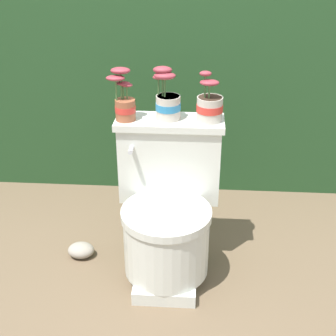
{
  "coord_description": "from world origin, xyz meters",
  "views": [
    {
      "loc": [
        0.13,
        -1.7,
        1.46
      ],
      "look_at": [
        0.01,
        0.1,
        0.53
      ],
      "focal_mm": 50.0,
      "sensor_mm": 36.0,
      "label": 1
    }
  ],
  "objects_px": {
    "potted_plant_left": "(124,101)",
    "potted_plant_middle": "(210,106)",
    "toilet": "(168,213)",
    "potted_plant_midleft": "(167,101)",
    "garden_stone": "(81,250)"
  },
  "relations": [
    {
      "from": "potted_plant_left",
      "to": "potted_plant_middle",
      "type": "relative_size",
      "value": 1.04
    },
    {
      "from": "toilet",
      "to": "potted_plant_middle",
      "type": "height_order",
      "value": "potted_plant_middle"
    },
    {
      "from": "toilet",
      "to": "potted_plant_midleft",
      "type": "distance_m",
      "value": 0.5
    },
    {
      "from": "toilet",
      "to": "potted_plant_midleft",
      "type": "height_order",
      "value": "potted_plant_midleft"
    },
    {
      "from": "potted_plant_left",
      "to": "potted_plant_middle",
      "type": "height_order",
      "value": "potted_plant_left"
    },
    {
      "from": "toilet",
      "to": "potted_plant_midleft",
      "type": "relative_size",
      "value": 3.04
    },
    {
      "from": "toilet",
      "to": "garden_stone",
      "type": "xyz_separation_m",
      "value": [
        -0.43,
        0.06,
        -0.28
      ]
    },
    {
      "from": "potted_plant_middle",
      "to": "potted_plant_midleft",
      "type": "bearing_deg",
      "value": 177.22
    },
    {
      "from": "toilet",
      "to": "garden_stone",
      "type": "distance_m",
      "value": 0.52
    },
    {
      "from": "potted_plant_middle",
      "to": "garden_stone",
      "type": "height_order",
      "value": "potted_plant_middle"
    },
    {
      "from": "toilet",
      "to": "potted_plant_middle",
      "type": "distance_m",
      "value": 0.51
    },
    {
      "from": "potted_plant_left",
      "to": "garden_stone",
      "type": "xyz_separation_m",
      "value": [
        -0.24,
        -0.06,
        -0.76
      ]
    },
    {
      "from": "garden_stone",
      "to": "potted_plant_middle",
      "type": "bearing_deg",
      "value": 7.03
    },
    {
      "from": "potted_plant_left",
      "to": "potted_plant_midleft",
      "type": "distance_m",
      "value": 0.19
    },
    {
      "from": "potted_plant_left",
      "to": "garden_stone",
      "type": "height_order",
      "value": "potted_plant_left"
    }
  ]
}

